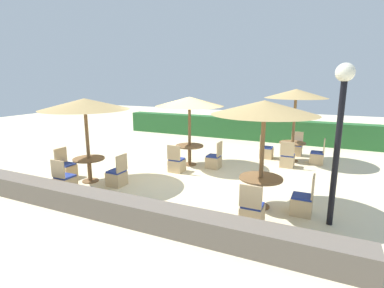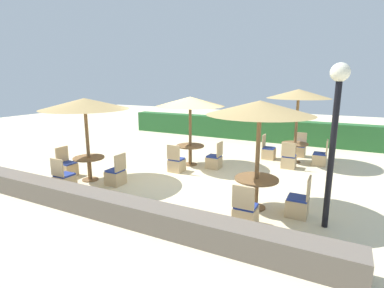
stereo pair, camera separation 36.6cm
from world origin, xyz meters
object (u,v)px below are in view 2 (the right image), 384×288
parasol_front_left (85,104)px  parasol_front_right (260,108)px  parasol_center (190,102)px  round_table_front_left (89,163)px  round_table_back_right (295,148)px  patio_chair_center_east (214,161)px  round_table_center (190,150)px  patio_chair_front_left_east (116,176)px  patio_chair_back_right_west (268,152)px  patio_chair_center_south (176,164)px  patio_chair_front_right_east (298,205)px  patio_chair_front_left_west (67,168)px  lamp_post (336,114)px  patio_chair_front_left_south (64,181)px  parasol_back_right (299,94)px  patio_chair_back_right_east (320,158)px  patio_chair_front_right_south (245,214)px  patio_chair_back_right_south (289,161)px  patio_chair_back_right_north (299,150)px  round_table_front_right (256,185)px

parasol_front_left → parasol_front_right: 5.04m
parasol_center → round_table_front_left: bearing=-124.0°
round_table_back_right → patio_chair_center_east: (-2.32, -2.08, -0.28)m
round_table_front_left → round_table_center: (1.94, 2.88, 0.01)m
patio_chair_front_left_east → round_table_back_right: (4.22, 4.90, 0.28)m
round_table_back_right → parasol_front_left: bearing=-136.3°
patio_chair_back_right_west → patio_chair_center_south: (-2.33, -3.03, 0.00)m
patio_chair_front_right_east → patio_chair_center_south: bearing=68.4°
patio_chair_front_left_east → patio_chair_front_left_west: bearing=92.9°
lamp_post → patio_chair_back_right_west: size_ratio=3.57×
patio_chair_center_south → parasol_front_right: size_ratio=0.36×
round_table_back_right → round_table_center: (-3.25, -2.08, 0.01)m
patio_chair_front_left_west → patio_chair_front_left_south: same height
parasol_front_right → parasol_back_right: bearing=88.0°
lamp_post → patio_chair_center_east: (-3.69, 2.82, -2.09)m
patio_chair_back_right_east → round_table_center: patio_chair_back_right_east is taller
lamp_post → parasol_front_right: (-1.54, 0.26, 0.02)m
patio_chair_front_left_south → patio_chair_front_right_south: same height
lamp_post → patio_chair_front_left_east: (-5.60, -0.00, -2.09)m
patio_chair_front_left_south → parasol_back_right: 8.16m
lamp_post → patio_chair_back_right_south: lamp_post is taller
patio_chair_front_left_south → round_table_back_right: patio_chair_front_left_south is taller
parasol_front_left → patio_chair_back_right_south: 6.88m
patio_chair_front_left_east → patio_chair_front_right_south: 4.16m
patio_chair_front_left_west → parasol_front_right: bearing=93.4°
patio_chair_front_left_west → round_table_back_right: patio_chair_front_left_west is taller
patio_chair_back_right_south → patio_chair_back_right_east: same height
lamp_post → patio_chair_front_right_south: lamp_post is taller
round_table_front_left → patio_chair_center_south: size_ratio=0.99×
parasol_front_left → round_table_back_right: size_ratio=2.65×
patio_chair_back_right_east → patio_chair_back_right_west: same height
patio_chair_front_right_south → patio_chair_center_south: bearing=140.7°
parasol_front_left → parasol_center: 3.47m
parasol_back_right → patio_chair_back_right_east: (0.89, -0.02, -2.23)m
parasol_back_right → patio_chair_back_right_west: 2.42m
parasol_front_right → patio_chair_front_right_east: bearing=0.9°
round_table_back_right → parasol_front_right: 4.99m
patio_chair_back_right_west → patio_chair_front_right_south: (0.84, -5.62, 0.00)m
lamp_post → round_table_back_right: 5.40m
patio_chair_back_right_north → patio_chair_back_right_west: 1.38m
patio_chair_front_left_east → patio_chair_center_south: bearing=-26.4°
round_table_front_left → patio_chair_back_right_west: size_ratio=0.99×
patio_chair_front_left_west → patio_chair_front_right_south: bearing=84.3°
patio_chair_back_right_south → round_table_front_right: patio_chair_back_right_south is taller
patio_chair_front_left_east → patio_chair_back_right_east: bearing=-46.4°
round_table_front_left → patio_chair_front_right_south: size_ratio=0.99×
patio_chair_front_left_west → patio_chair_front_right_south: size_ratio=1.00×
round_table_front_right → round_table_front_left: bearing=-176.4°
round_table_front_left → round_table_back_right: bearing=43.7°
patio_chair_front_left_south → patio_chair_back_right_north: (5.25, 6.85, 0.00)m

